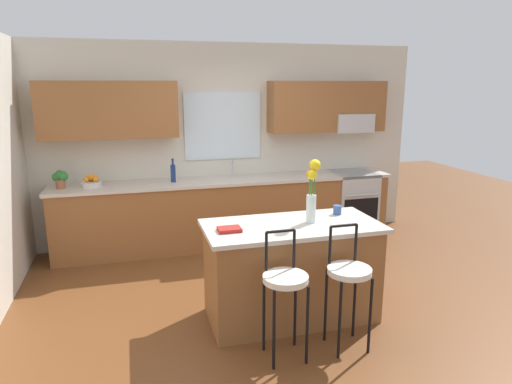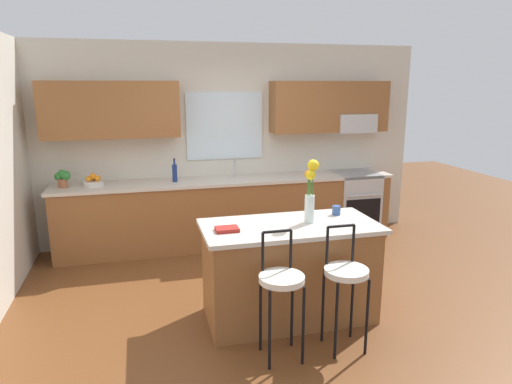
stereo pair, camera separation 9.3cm
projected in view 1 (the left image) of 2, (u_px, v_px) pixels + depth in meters
The scene contains 14 objects.
ground_plane at pixel (264, 298), 4.74m from camera, with size 14.00×14.00×0.00m, color brown.
back_wall_assembly at pixel (226, 133), 6.26m from camera, with size 5.60×0.50×2.70m.
counter_run at pixel (229, 212), 6.22m from camera, with size 4.56×0.64×0.92m.
sink_faucet at pixel (233, 166), 6.25m from camera, with size 0.02×0.13×0.23m.
oven_range at pixel (351, 203), 6.68m from camera, with size 0.60×0.64×0.92m.
kitchen_island at pixel (291, 271), 4.27m from camera, with size 1.61×0.79×0.92m.
bar_stool_near at pixel (285, 284), 3.59m from camera, with size 0.36×0.36×1.04m.
bar_stool_middle at pixel (349, 276), 3.73m from camera, with size 0.36×0.36×1.04m.
flower_vase at pixel (312, 188), 4.14m from camera, with size 0.13×0.14×0.59m.
mug_ceramic at pixel (337, 210), 4.46m from camera, with size 0.08×0.08×0.09m, color #33518C.
cookbook at pixel (229, 229), 3.96m from camera, with size 0.20×0.15×0.03m, color maroon.
fruit_bowl_oranges at pixel (91, 182), 5.66m from camera, with size 0.24×0.24×0.16m.
bottle_olive_oil at pixel (173, 173), 5.90m from camera, with size 0.06×0.06×0.31m.
potted_plant_small at pixel (60, 178), 5.54m from camera, with size 0.19×0.13×0.22m.
Camera 1 is at (-1.25, -4.17, 2.17)m, focal length 32.05 mm.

